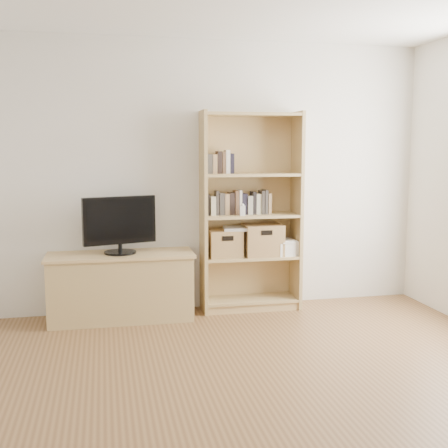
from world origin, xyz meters
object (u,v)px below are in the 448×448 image
object	(u,v)px
television	(120,225)
basket_right	(262,240)
tv_stand	(121,288)
laptop	(241,228)
basket_left	(225,243)
bookshelf	(251,212)
baby_monitor	(243,211)

from	to	relation	value
television	basket_right	world-z (taller)	television
tv_stand	laptop	bearing A→B (deg)	3.81
basket_left	basket_right	size ratio (longest dim) A/B	0.85
bookshelf	baby_monitor	size ratio (longest dim) A/B	20.34
tv_stand	baby_monitor	bearing A→B (deg)	-0.87
bookshelf	baby_monitor	bearing A→B (deg)	-135.00
laptop	baby_monitor	bearing A→B (deg)	-89.88
television	baby_monitor	bearing A→B (deg)	-16.58
baby_monitor	television	bearing A→B (deg)	-174.01
baby_monitor	bookshelf	bearing A→B (deg)	51.79
basket_left	tv_stand	bearing A→B (deg)	-175.88
television	basket_left	distance (m)	1.02
television	baby_monitor	distance (m)	1.15
tv_stand	laptop	size ratio (longest dim) A/B	3.74
baby_monitor	basket_left	distance (m)	0.37
bookshelf	basket_left	distance (m)	0.39
baby_monitor	laptop	world-z (taller)	baby_monitor
tv_stand	bookshelf	distance (m)	1.42
baby_monitor	laptop	xyz separation A→B (m)	(0.01, 0.09, -0.18)
basket_left	laptop	distance (m)	0.22
television	laptop	world-z (taller)	television
tv_stand	television	bearing A→B (deg)	0.00
baby_monitor	basket_right	xyz separation A→B (m)	(0.23, 0.10, -0.30)
baby_monitor	basket_left	world-z (taller)	baby_monitor
tv_stand	television	distance (m)	0.59
tv_stand	television	size ratio (longest dim) A/B	1.92
baby_monitor	basket_left	bearing A→B (deg)	152.63
baby_monitor	basket_left	xyz separation A→B (m)	(-0.15, 0.10, -0.32)
bookshelf	laptop	bearing A→B (deg)	-172.61
basket_left	baby_monitor	bearing A→B (deg)	-34.95
tv_stand	basket_left	distance (m)	1.07
baby_monitor	basket_right	world-z (taller)	baby_monitor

